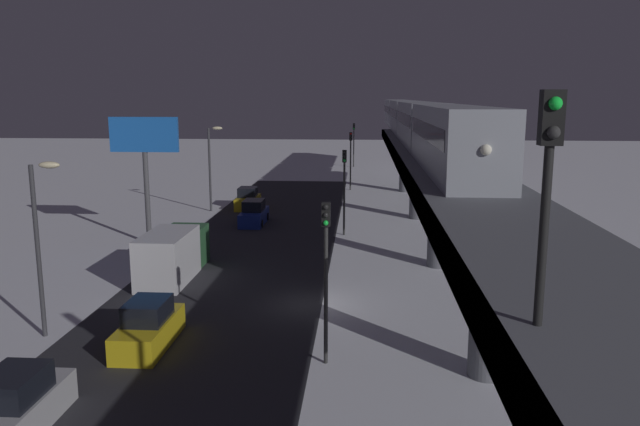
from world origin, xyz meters
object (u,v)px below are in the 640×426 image
sedan_yellow (149,327)px  traffic_light_near (326,260)px  rail_signal (548,168)px  traffic_light_distant (354,138)px  sedan_silver (15,408)px  traffic_light_mid (344,180)px  commercial_billboard (145,147)px  traffic_light_far (351,152)px  box_truck (173,254)px  sedan_yellow_2 (248,200)px  subway_train (412,118)px  sedan_blue (254,214)px

sedan_yellow → traffic_light_near: 8.33m
rail_signal → traffic_light_distant: rail_signal is taller
traffic_light_near → traffic_light_distant: size_ratio=1.00×
rail_signal → sedan_silver: size_ratio=0.88×
traffic_light_mid → commercial_billboard: (13.73, 3.64, 2.63)m
sedan_yellow → traffic_light_far: 45.25m
traffic_light_far → box_truck: bearing=74.6°
rail_signal → traffic_light_far: 58.46m
sedan_silver → commercial_billboard: size_ratio=0.51×
box_truck → traffic_light_near: bearing=130.2°
traffic_light_mid → sedan_silver: bearing=72.0°
commercial_billboard → traffic_light_near: bearing=125.5°
rail_signal → sedan_yellow: 19.89m
traffic_light_near → commercial_billboard: 23.78m
box_truck → traffic_light_far: traffic_light_far is taller
traffic_light_mid → sedan_yellow: bearing=70.9°
sedan_silver → traffic_light_near: traffic_light_near is taller
rail_signal → sedan_yellow_2: rail_signal is taller
sedan_yellow → commercial_billboard: size_ratio=0.51×
subway_train → traffic_light_distant: 31.12m
traffic_light_distant → commercial_billboard: bearing=74.5°
sedan_yellow_2 → traffic_light_mid: traffic_light_mid is taller
rail_signal → traffic_light_far: rail_signal is taller
box_truck → traffic_light_distant: size_ratio=1.16×
sedan_yellow_2 → commercial_billboard: (4.43, 14.32, 6.03)m
subway_train → commercial_billboard: subway_train is taller
sedan_silver → sedan_yellow: bearing=-104.5°
sedan_silver → subway_train: bearing=-109.2°
rail_signal → traffic_light_distant: size_ratio=0.62×
traffic_light_mid → traffic_light_far: 22.88m
sedan_yellow → sedan_yellow_2: bearing=-86.8°
sedan_blue → box_truck: bearing=82.6°
sedan_yellow → commercial_billboard: 19.97m
rail_signal → sedan_yellow_2: size_ratio=0.94×
sedan_yellow → sedan_silver: bearing=75.5°
traffic_light_far → sedan_blue: bearing=68.6°
sedan_blue → traffic_light_near: traffic_light_near is taller
sedan_silver → traffic_light_distant: (-9.30, -74.32, 3.40)m
traffic_light_near → rail_signal: bearing=109.6°
subway_train → traffic_light_near: (6.06, 38.36, -3.99)m
subway_train → sedan_silver: size_ratio=16.30×
sedan_blue → traffic_light_far: (-7.50, -19.17, 3.41)m
rail_signal → traffic_light_mid: rail_signal is taller
traffic_light_distant → sedan_blue: bearing=79.9°
traffic_light_far → sedan_yellow_2: bearing=52.7°
sedan_silver → box_truck: size_ratio=0.61×
rail_signal → sedan_yellow_2: bearing=-73.4°
subway_train → traffic_light_near: subway_train is taller
traffic_light_near → traffic_light_mid: size_ratio=1.00×
sedan_blue → rail_signal: bearing=107.0°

